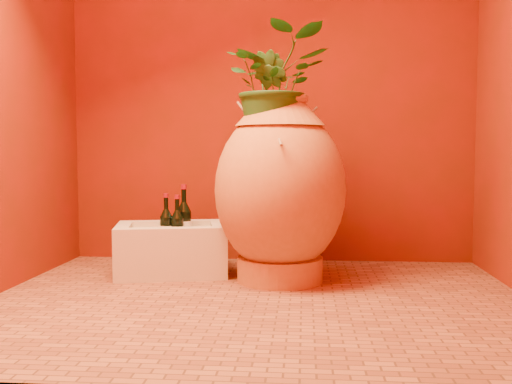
# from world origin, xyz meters

# --- Properties ---
(floor) EXTENTS (2.50, 2.50, 0.00)m
(floor) POSITION_xyz_m (0.00, 0.00, 0.00)
(floor) COLOR brown
(floor) RESTS_ON ground
(wall_back) EXTENTS (2.50, 0.02, 2.50)m
(wall_back) POSITION_xyz_m (0.00, 1.00, 1.25)
(wall_back) COLOR #612005
(wall_back) RESTS_ON ground
(amphora) EXTENTS (0.75, 0.75, 0.98)m
(amphora) POSITION_xyz_m (0.09, 0.40, 0.49)
(amphora) COLOR #B16E32
(amphora) RESTS_ON floor
(stone_basin) EXTENTS (0.67, 0.53, 0.28)m
(stone_basin) POSITION_xyz_m (-0.52, 0.53, 0.13)
(stone_basin) COLOR beige
(stone_basin) RESTS_ON floor
(wine_bottle_a) EXTENTS (0.08, 0.08, 0.35)m
(wine_bottle_a) POSITION_xyz_m (-0.46, 0.58, 0.28)
(wine_bottle_a) COLOR black
(wine_bottle_a) RESTS_ON stone_basin
(wine_bottle_b) EXTENTS (0.07, 0.07, 0.29)m
(wine_bottle_b) POSITION_xyz_m (-0.48, 0.50, 0.26)
(wine_bottle_b) COLOR black
(wine_bottle_b) RESTS_ON stone_basin
(wine_bottle_c) EXTENTS (0.07, 0.07, 0.30)m
(wine_bottle_c) POSITION_xyz_m (-0.55, 0.51, 0.26)
(wine_bottle_c) COLOR black
(wine_bottle_c) RESTS_ON stone_basin
(wall_tap) EXTENTS (0.06, 0.13, 0.15)m
(wall_tap) POSITION_xyz_m (0.00, 0.92, 0.71)
(wall_tap) COLOR #B66D2A
(wall_tap) RESTS_ON wall_back
(plant_main) EXTENTS (0.58, 0.52, 0.58)m
(plant_main) POSITION_xyz_m (0.07, 0.40, 1.03)
(plant_main) COLOR #1C491A
(plant_main) RESTS_ON amphora
(plant_side) EXTENTS (0.27, 0.29, 0.41)m
(plant_side) POSITION_xyz_m (0.04, 0.33, 0.98)
(plant_side) COLOR #1C491A
(plant_side) RESTS_ON amphora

